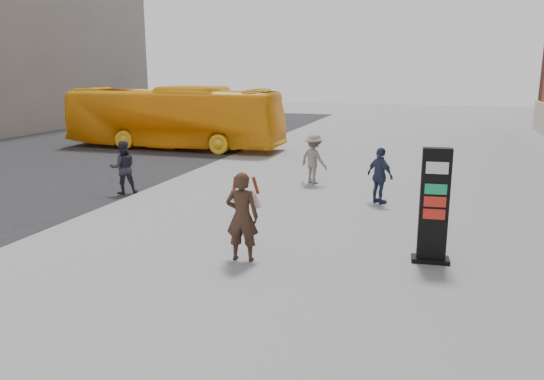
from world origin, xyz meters
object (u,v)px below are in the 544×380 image
(bus, at_px, (173,118))
(pedestrian_a, at_px, (123,167))
(info_pylon, at_px, (434,206))
(pedestrian_c, at_px, (380,176))
(woman, at_px, (242,215))
(pedestrian_b, at_px, (314,159))

(bus, height_order, pedestrian_a, bus)
(info_pylon, xyz_separation_m, pedestrian_c, (-1.53, 4.46, -0.34))
(woman, bearing_deg, pedestrian_b, -93.83)
(info_pylon, bearing_deg, pedestrian_b, 115.79)
(bus, bearing_deg, info_pylon, -135.63)
(woman, xyz_separation_m, pedestrian_b, (-0.35, 7.56, -0.10))
(info_pylon, relative_size, pedestrian_c, 1.43)
(woman, distance_m, bus, 15.92)
(info_pylon, xyz_separation_m, bus, (-12.23, 12.33, 0.34))
(pedestrian_a, xyz_separation_m, pedestrian_b, (5.21, 3.22, 0.01))
(bus, bearing_deg, pedestrian_b, -125.40)
(pedestrian_a, relative_size, pedestrian_c, 1.01)
(woman, xyz_separation_m, pedestrian_c, (2.06, 5.49, -0.12))
(info_pylon, relative_size, pedestrian_b, 1.38)
(pedestrian_b, relative_size, pedestrian_c, 1.03)
(woman, relative_size, pedestrian_b, 1.09)
(pedestrian_a, relative_size, pedestrian_b, 0.98)
(pedestrian_c, bearing_deg, pedestrian_a, 47.30)
(pedestrian_a, bearing_deg, info_pylon, 120.81)
(woman, height_order, pedestrian_a, woman)
(bus, xyz_separation_m, pedestrian_c, (10.69, -7.87, -0.68))
(woman, bearing_deg, info_pylon, -170.50)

